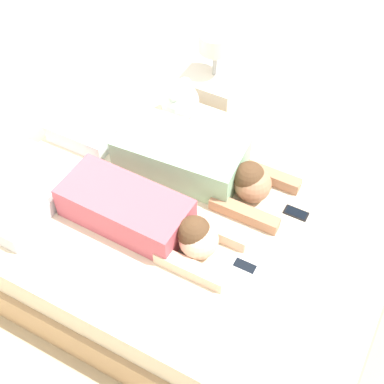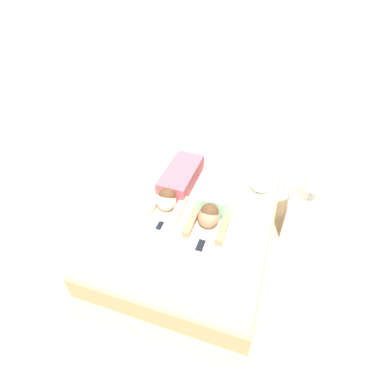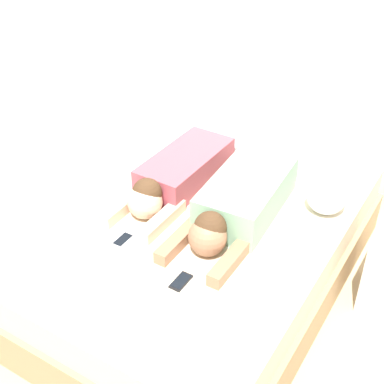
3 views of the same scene
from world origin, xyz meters
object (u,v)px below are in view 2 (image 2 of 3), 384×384
at_px(cell_phone_left, 160,226).
at_px(pillow_head_right, 243,161).
at_px(bed, 192,220).
at_px(person_left, 177,183).
at_px(person_right, 218,194).
at_px(nightstand, 304,214).
at_px(pillow_head_left, 185,150).
at_px(cell_phone_right, 200,245).
at_px(plush_toy, 262,181).

bearing_deg(cell_phone_left, pillow_head_right, 65.84).
relative_size(bed, person_left, 2.23).
height_order(bed, cell_phone_left, cell_phone_left).
relative_size(person_right, nightstand, 1.31).
xyz_separation_m(pillow_head_left, nightstand, (1.47, -0.38, -0.26)).
distance_m(pillow_head_right, person_left, 0.87).
xyz_separation_m(pillow_head_right, cell_phone_left, (-0.54, -1.20, -0.05)).
relative_size(bed, pillow_head_left, 3.59).
distance_m(person_left, nightstand, 1.39).
distance_m(person_right, cell_phone_left, 0.65).
bearing_deg(cell_phone_right, pillow_head_right, 85.00).
relative_size(bed, person_right, 2.14).
xyz_separation_m(cell_phone_left, nightstand, (1.30, 0.82, -0.21)).
distance_m(person_right, cell_phone_right, 0.59).
height_order(pillow_head_right, cell_phone_right, pillow_head_right).
relative_size(bed, cell_phone_right, 16.87).
relative_size(person_right, cell_phone_right, 7.90).
height_order(pillow_head_left, pillow_head_right, same).
bearing_deg(pillow_head_right, pillow_head_left, 180.00).
distance_m(pillow_head_left, cell_phone_right, 1.43).
height_order(pillow_head_left, cell_phone_right, pillow_head_left).
bearing_deg(pillow_head_right, person_left, -130.36).
relative_size(plush_toy, nightstand, 0.32).
relative_size(pillow_head_left, cell_phone_left, 4.69).
bearing_deg(cell_phone_right, pillow_head_left, 114.52).
bearing_deg(person_right, plush_toy, 39.91).
bearing_deg(plush_toy, nightstand, 1.59).
bearing_deg(cell_phone_left, pillow_head_left, 97.98).
bearing_deg(cell_phone_left, person_left, 92.72).
distance_m(bed, cell_phone_left, 0.50).
distance_m(bed, person_left, 0.42).
relative_size(pillow_head_right, plush_toy, 2.45).
bearing_deg(pillow_head_left, person_left, -77.87).
height_order(person_left, person_right, person_right).
distance_m(pillow_head_left, cell_phone_left, 1.21).
relative_size(pillow_head_left, person_right, 0.59).
distance_m(person_left, plush_toy, 0.87).
distance_m(person_right, nightstand, 0.99).
height_order(person_right, plush_toy, plush_toy).
distance_m(cell_phone_right, plush_toy, 0.99).
height_order(bed, plush_toy, plush_toy).
bearing_deg(cell_phone_left, cell_phone_right, -13.23).
relative_size(person_left, person_right, 0.96).
height_order(person_right, cell_phone_left, person_right).
xyz_separation_m(pillow_head_left, pillow_head_right, (0.71, 0.00, 0.00)).
height_order(person_right, nightstand, nightstand).
bearing_deg(bed, cell_phone_right, -63.87).
bearing_deg(bed, cell_phone_left, -115.47).
bearing_deg(pillow_head_right, person_right, -99.31).
distance_m(bed, plush_toy, 0.83).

